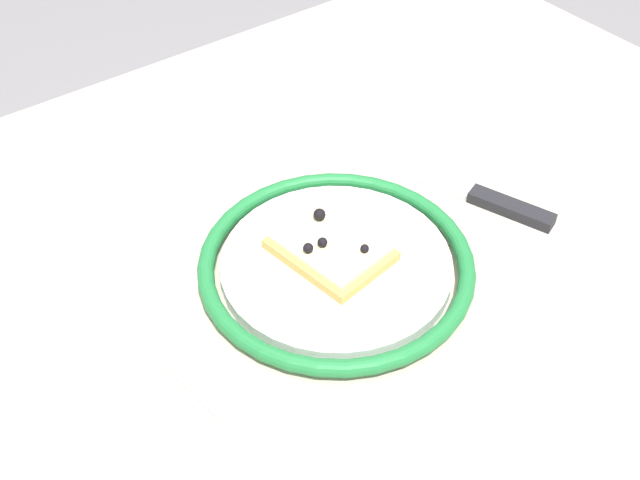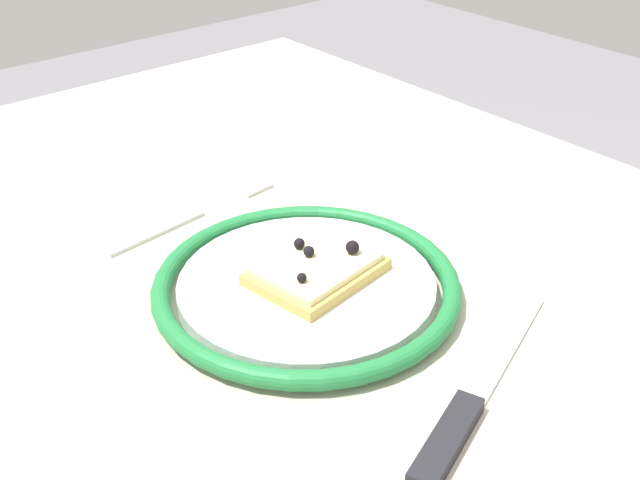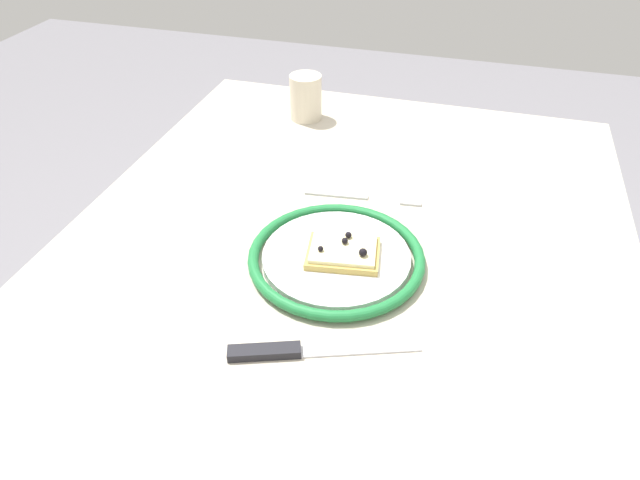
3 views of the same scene
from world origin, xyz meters
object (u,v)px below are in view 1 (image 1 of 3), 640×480
at_px(dining_table, 328,332).
at_px(pizza_slice_near, 330,247).
at_px(knife, 481,198).
at_px(plate, 334,263).
at_px(fork, 168,360).

xyz_separation_m(dining_table, pizza_slice_near, (0.01, 0.01, 0.11)).
bearing_deg(dining_table, knife, -2.82).
xyz_separation_m(plate, knife, (0.18, -0.01, -0.01)).
distance_m(pizza_slice_near, fork, 0.18).
distance_m(plate, pizza_slice_near, 0.02).
height_order(knife, fork, knife).
bearing_deg(pizza_slice_near, fork, -177.40).
relative_size(knife, fork, 1.15).
height_order(dining_table, fork, fork).
bearing_deg(pizza_slice_near, knife, -6.26).
height_order(dining_table, pizza_slice_near, pizza_slice_near).
distance_m(dining_table, fork, 0.19).
xyz_separation_m(dining_table, plate, (0.01, 0.00, 0.09)).
bearing_deg(knife, fork, 178.12).
bearing_deg(fork, dining_table, -0.81).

